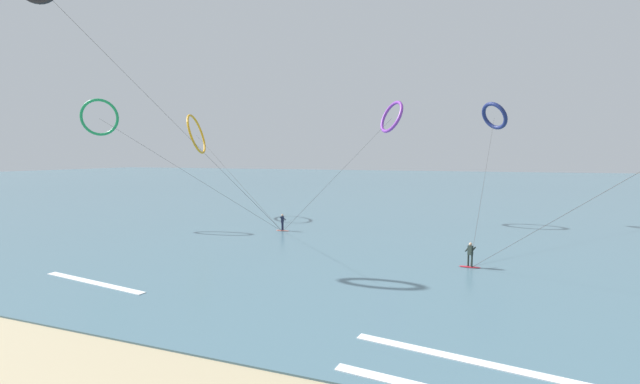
{
  "coord_description": "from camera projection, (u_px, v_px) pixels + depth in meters",
  "views": [
    {
      "loc": [
        10.3,
        -4.77,
        7.6
      ],
      "look_at": [
        0.0,
        22.83,
        5.03
      ],
      "focal_mm": 23.44,
      "sensor_mm": 36.0,
      "label": 1
    }
  ],
  "objects": [
    {
      "name": "sea_water",
      "position": [
        433.0,
        185.0,
        109.34
      ],
      "size": [
        400.0,
        200.0,
        0.08
      ],
      "primitive_type": "cube",
      "color": "slate",
      "rests_on": "ground"
    },
    {
      "name": "surfer_coral",
      "position": [
        283.0,
        223.0,
        41.8
      ],
      "size": [
        1.4,
        0.6,
        1.7
      ],
      "rotation": [
        0.0,
        0.0,
        4.78
      ],
      "color": "#EA7260",
      "rests_on": "ground"
    },
    {
      "name": "surfer_crimson",
      "position": [
        470.0,
        256.0,
        28.13
      ],
      "size": [
        1.4,
        0.72,
        1.7
      ],
      "rotation": [
        0.0,
        0.0,
        2.52
      ],
      "color": "red",
      "rests_on": "ground"
    },
    {
      "name": "kite_navy",
      "position": [
        494.0,
        116.0,
        46.84
      ],
      "size": [
        3.85,
        23.78,
        13.65
      ],
      "rotation": [
        0.0,
        0.0,
        2.33
      ],
      "color": "navy",
      "rests_on": "ground"
    },
    {
      "name": "kite_amber",
      "position": [
        196.0,
        134.0,
        52.57
      ],
      "size": [
        16.83,
        9.52,
        12.83
      ],
      "rotation": [
        0.0,
        0.0,
        1.91
      ],
      "color": "orange",
      "rests_on": "ground"
    },
    {
      "name": "kite_emerald",
      "position": [
        100.0,
        117.0,
        44.17
      ],
      "size": [
        21.42,
        4.98,
        13.62
      ],
      "rotation": [
        0.0,
        0.0,
        3.65
      ],
      "color": "#199351",
      "rests_on": "ground"
    },
    {
      "name": "kite_violet",
      "position": [
        391.0,
        117.0,
        48.13
      ],
      "size": [
        10.74,
        13.2,
        13.99
      ],
      "rotation": [
        0.0,
        0.0,
        5.45
      ],
      "color": "purple",
      "rests_on": "ground"
    },
    {
      "name": "wave_crest_far",
      "position": [
        93.0,
        283.0,
        24.73
      ],
      "size": [
        8.54,
        1.61,
        0.12
      ],
      "primitive_type": "cube",
      "rotation": [
        0.0,
        0.0,
        -0.13
      ],
      "color": "white",
      "rests_on": "ground"
    }
  ]
}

